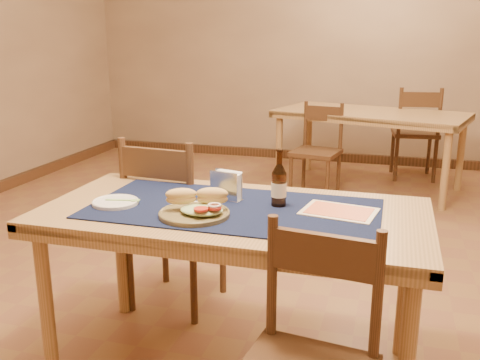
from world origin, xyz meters
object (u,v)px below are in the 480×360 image
(back_table, at_px, (370,120))
(chair_main_far, at_px, (173,220))
(sandwich_plate, at_px, (197,209))
(main_table, at_px, (233,228))
(napkin_holder, at_px, (226,186))
(beer_bottle, at_px, (279,185))

(back_table, relative_size, chair_main_far, 2.00)
(chair_main_far, distance_m, sandwich_plate, 0.77)
(main_table, xyz_separation_m, napkin_holder, (-0.06, 0.10, 0.15))
(chair_main_far, bearing_deg, main_table, -44.11)
(main_table, height_order, beer_bottle, beer_bottle)
(back_table, xyz_separation_m, sandwich_plate, (-0.51, -3.35, 0.12))
(sandwich_plate, bearing_deg, back_table, 81.38)
(sandwich_plate, xyz_separation_m, beer_bottle, (0.29, 0.22, 0.06))
(sandwich_plate, bearing_deg, napkin_holder, 79.10)
(beer_bottle, relative_size, napkin_holder, 1.57)
(back_table, bearing_deg, sandwich_plate, -98.62)
(beer_bottle, distance_m, napkin_holder, 0.24)
(chair_main_far, bearing_deg, napkin_holder, -40.97)
(main_table, height_order, sandwich_plate, sandwich_plate)
(napkin_holder, bearing_deg, back_table, 81.56)
(main_table, bearing_deg, napkin_holder, 121.56)
(back_table, bearing_deg, napkin_holder, -98.44)
(back_table, xyz_separation_m, chair_main_far, (-0.88, -2.75, -0.17))
(sandwich_plate, distance_m, beer_bottle, 0.37)
(back_table, distance_m, chair_main_far, 2.89)
(main_table, height_order, napkin_holder, napkin_holder)
(back_table, relative_size, sandwich_plate, 6.72)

